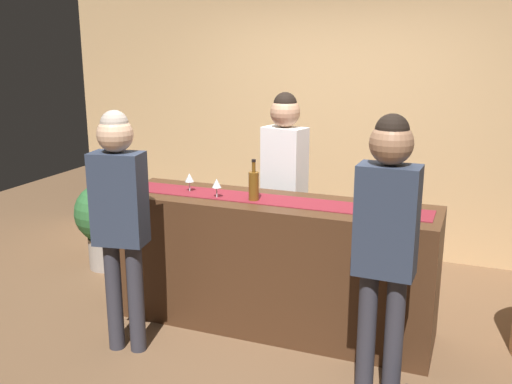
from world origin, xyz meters
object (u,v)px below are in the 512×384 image
(wine_glass_mid_counter, at_px, (217,184))
(customer_browsing, at_px, (120,208))
(wine_glass_far_end, at_px, (411,197))
(potted_plant_tall, at_px, (105,219))
(customer_sipping, at_px, (386,230))
(wine_bottle_clear, at_px, (385,194))
(wine_bottle_amber, at_px, (254,185))
(bartender, at_px, (284,173))
(wine_glass_near_customer, at_px, (189,178))

(wine_glass_mid_counter, xyz_separation_m, customer_browsing, (-0.42, -0.61, -0.06))
(wine_glass_mid_counter, height_order, wine_glass_far_end, same)
(wine_glass_mid_counter, bearing_deg, potted_plant_tall, 156.92)
(customer_sipping, bearing_deg, wine_bottle_clear, 101.59)
(customer_sipping, bearing_deg, wine_glass_far_end, 87.94)
(wine_bottle_amber, bearing_deg, wine_glass_mid_counter, -174.22)
(wine_glass_mid_counter, bearing_deg, wine_bottle_amber, 5.78)
(wine_glass_mid_counter, relative_size, bartender, 0.08)
(wine_bottle_amber, xyz_separation_m, potted_plant_tall, (-1.74, 0.59, -0.62))
(wine_bottle_clear, relative_size, customer_sipping, 0.18)
(wine_bottle_amber, xyz_separation_m, wine_glass_near_customer, (-0.55, 0.05, -0.01))
(wine_glass_near_customer, height_order, customer_sipping, customer_sipping)
(wine_bottle_clear, relative_size, wine_glass_near_customer, 2.10)
(wine_glass_far_end, height_order, customer_browsing, customer_browsing)
(wine_bottle_amber, distance_m, potted_plant_tall, 1.94)
(wine_bottle_clear, distance_m, customer_browsing, 1.77)
(wine_bottle_clear, xyz_separation_m, customer_sipping, (0.12, -0.68, -0.03))
(wine_bottle_amber, distance_m, wine_glass_near_customer, 0.55)
(wine_bottle_clear, xyz_separation_m, wine_glass_mid_counter, (-1.19, -0.12, -0.01))
(wine_bottle_amber, height_order, wine_glass_near_customer, wine_bottle_amber)
(wine_bottle_amber, height_order, wine_glass_far_end, wine_bottle_amber)
(wine_glass_near_customer, height_order, wine_glass_mid_counter, same)
(wine_bottle_amber, relative_size, bartender, 0.18)
(wine_bottle_amber, relative_size, potted_plant_tall, 0.37)
(bartender, xyz_separation_m, customer_sipping, (1.02, -1.22, 0.01))
(wine_bottle_amber, relative_size, wine_glass_mid_counter, 2.10)
(wine_glass_mid_counter, height_order, bartender, bartender)
(wine_glass_far_end, bearing_deg, wine_glass_mid_counter, -174.16)
(wine_glass_far_end, bearing_deg, bartender, 153.62)
(wine_bottle_clear, height_order, wine_glass_far_end, wine_bottle_clear)
(bartender, distance_m, potted_plant_tall, 1.84)
(wine_bottle_amber, height_order, bartender, bartender)
(wine_glass_mid_counter, distance_m, wine_glass_far_end, 1.36)
(potted_plant_tall, bearing_deg, customer_browsing, -49.89)
(potted_plant_tall, bearing_deg, wine_glass_near_customer, -24.33)
(wine_glass_far_end, bearing_deg, wine_bottle_amber, -174.15)
(wine_bottle_amber, bearing_deg, wine_glass_near_customer, 174.26)
(wine_glass_mid_counter, xyz_separation_m, customer_sipping, (1.31, -0.56, -0.02))
(wine_bottle_clear, bearing_deg, bartender, 148.77)
(wine_glass_mid_counter, xyz_separation_m, bartender, (0.29, 0.67, -0.03))
(wine_glass_near_customer, distance_m, wine_glass_far_end, 1.63)
(bartender, height_order, potted_plant_tall, bartender)
(customer_sipping, height_order, customer_browsing, customer_sipping)
(bartender, height_order, customer_browsing, bartender)
(wine_bottle_clear, relative_size, wine_glass_mid_counter, 2.10)
(potted_plant_tall, bearing_deg, wine_glass_far_end, -9.72)
(customer_browsing, bearing_deg, wine_glass_near_customer, 67.83)
(wine_glass_mid_counter, bearing_deg, wine_glass_near_customer, 162.77)
(wine_bottle_clear, height_order, wine_glass_mid_counter, wine_bottle_clear)
(bartender, bearing_deg, customer_sipping, 143.42)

